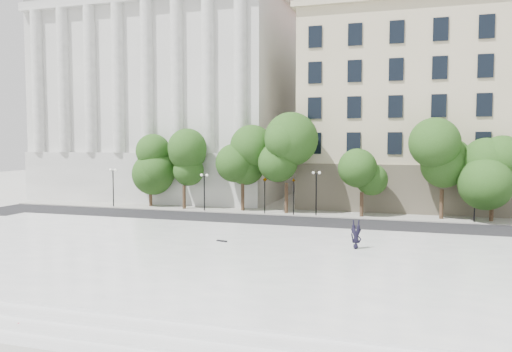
# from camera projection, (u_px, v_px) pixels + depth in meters

# --- Properties ---
(ground) EXTENTS (160.00, 160.00, 0.00)m
(ground) POSITION_uv_depth(u_px,v_px,m) (162.00, 270.00, 28.31)
(ground) COLOR beige
(ground) RESTS_ON ground
(plaza) EXTENTS (44.00, 22.00, 0.45)m
(plaza) POSITION_uv_depth(u_px,v_px,m) (185.00, 255.00, 31.16)
(plaza) COLOR white
(plaza) RESTS_ON ground
(street) EXTENTS (60.00, 8.00, 0.02)m
(street) POSITION_uv_depth(u_px,v_px,m) (255.00, 221.00, 45.49)
(street) COLOR black
(street) RESTS_ON ground
(far_sidewalk) EXTENTS (60.00, 4.00, 0.12)m
(far_sidewalk) POSITION_uv_depth(u_px,v_px,m) (272.00, 212.00, 51.22)
(far_sidewalk) COLOR #B3B0A5
(far_sidewalk) RESTS_ON ground
(building_west) EXTENTS (31.50, 27.65, 25.60)m
(building_west) POSITION_uv_depth(u_px,v_px,m) (181.00, 101.00, 69.15)
(building_west) COLOR silver
(building_west) RESTS_ON ground
(building_east) EXTENTS (36.00, 26.15, 23.00)m
(building_east) POSITION_uv_depth(u_px,v_px,m) (468.00, 109.00, 58.90)
(building_east) COLOR beige
(building_east) RESTS_ON ground
(traffic_light_west) EXTENTS (0.52, 1.76, 4.20)m
(traffic_light_west) POSITION_uv_depth(u_px,v_px,m) (265.00, 178.00, 49.42)
(traffic_light_west) COLOR black
(traffic_light_west) RESTS_ON ground
(traffic_light_east) EXTENTS (0.80, 1.57, 4.12)m
(traffic_light_east) POSITION_uv_depth(u_px,v_px,m) (294.00, 179.00, 48.58)
(traffic_light_east) COLOR black
(traffic_light_east) RESTS_ON ground
(person_lying) EXTENTS (0.84, 1.93, 0.51)m
(person_lying) POSITION_uv_depth(u_px,v_px,m) (356.00, 245.00, 31.78)
(person_lying) COLOR black
(person_lying) RESTS_ON plaza
(skateboard) EXTENTS (0.81, 0.41, 0.08)m
(skateboard) POSITION_uv_depth(u_px,v_px,m) (222.00, 241.00, 34.13)
(skateboard) COLOR black
(skateboard) RESTS_ON plaza
(plaza_steps) EXTENTS (44.00, 3.00, 0.30)m
(plaza_steps) POSITION_uv_depth(u_px,v_px,m) (57.00, 322.00, 19.80)
(plaza_steps) COLOR white
(plaza_steps) RESTS_ON ground
(street_trees) EXTENTS (38.65, 5.15, 8.17)m
(street_trees) POSITION_uv_depth(u_px,v_px,m) (302.00, 162.00, 49.50)
(street_trees) COLOR #382619
(street_trees) RESTS_ON ground
(lamp_posts) EXTENTS (37.63, 0.28, 4.41)m
(lamp_posts) POSITION_uv_depth(u_px,v_px,m) (268.00, 185.00, 49.70)
(lamp_posts) COLOR black
(lamp_posts) RESTS_ON ground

